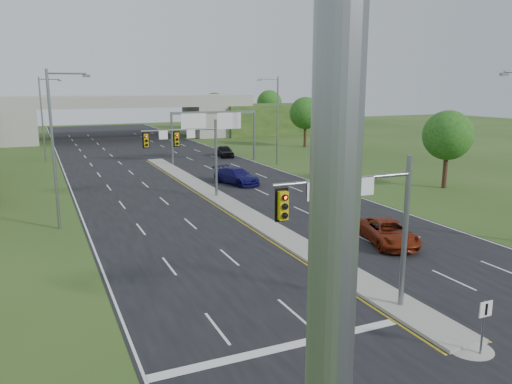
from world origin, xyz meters
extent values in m
plane|color=#294217|center=(0.00, 0.00, 0.00)|extent=(240.00, 240.00, 0.00)
cube|color=black|center=(0.00, 35.00, 0.01)|extent=(24.00, 160.00, 0.02)
cube|color=gray|center=(0.00, 23.00, 0.10)|extent=(2.00, 54.00, 0.16)
cone|color=gray|center=(0.00, -4.00, 0.10)|extent=(2.00, 2.00, 0.16)
cube|color=gold|center=(-1.15, 23.00, 0.03)|extent=(0.12, 54.00, 0.01)
cube|color=gold|center=(1.15, 23.00, 0.03)|extent=(0.12, 54.00, 0.01)
cube|color=silver|center=(-11.80, 35.00, 0.03)|extent=(0.12, 160.00, 0.01)
cube|color=silver|center=(11.80, 35.00, 0.03)|extent=(0.12, 160.00, 0.01)
cube|color=silver|center=(-6.50, -1.00, 0.03)|extent=(10.50, 0.50, 0.01)
cylinder|color=slate|center=(0.00, 0.00, 3.50)|extent=(0.24, 0.24, 7.00)
cylinder|color=slate|center=(-3.25, 0.00, 6.20)|extent=(6.50, 0.16, 0.16)
cube|color=#C5A70C|center=(-3.58, -0.25, 5.45)|extent=(0.35, 0.25, 1.10)
cube|color=#C5A70C|center=(-6.17, -0.25, 5.45)|extent=(0.35, 0.25, 1.10)
cube|color=black|center=(-3.58, -0.11, 5.45)|extent=(0.55, 0.04, 1.30)
cube|color=black|center=(-6.17, -0.11, 5.45)|extent=(0.55, 0.04, 1.30)
sphere|color=#FF0C05|center=(-3.58, -0.38, 5.80)|extent=(0.20, 0.20, 0.20)
sphere|color=#FF0C05|center=(-6.17, -0.38, 5.80)|extent=(0.20, 0.20, 0.20)
cube|color=white|center=(-4.68, -0.10, 5.85)|extent=(0.75, 0.04, 0.75)
cube|color=white|center=(-2.27, -0.10, 5.85)|extent=(0.75, 0.04, 0.75)
cylinder|color=slate|center=(0.00, 25.00, 3.50)|extent=(0.24, 0.24, 7.00)
cylinder|color=slate|center=(-3.25, 25.00, 6.20)|extent=(6.50, 0.16, 0.16)
cube|color=#C5A70C|center=(-3.58, 24.75, 5.45)|extent=(0.35, 0.25, 1.10)
cube|color=#C5A70C|center=(-6.17, 24.75, 5.45)|extent=(0.35, 0.25, 1.10)
cube|color=black|center=(-3.58, 24.89, 5.45)|extent=(0.55, 0.04, 1.30)
cube|color=black|center=(-6.17, 24.89, 5.45)|extent=(0.55, 0.04, 1.30)
sphere|color=#FF0C05|center=(-3.58, 24.62, 5.80)|extent=(0.20, 0.20, 0.20)
sphere|color=#FF0C05|center=(-6.17, 24.62, 5.80)|extent=(0.20, 0.20, 0.20)
cube|color=white|center=(-4.68, 24.90, 5.85)|extent=(0.75, 0.04, 0.75)
cube|color=white|center=(-2.27, 24.90, 5.85)|extent=(0.75, 0.04, 0.75)
cylinder|color=slate|center=(0.00, -4.50, 1.10)|extent=(0.08, 0.08, 2.20)
cube|color=white|center=(0.00, -4.55, 1.90)|extent=(0.60, 0.04, 0.60)
cube|color=black|center=(0.00, -4.58, 1.90)|extent=(0.10, 0.02, 0.45)
cylinder|color=slate|center=(1.20, 45.00, 3.30)|extent=(0.28, 0.28, 6.60)
cylinder|color=slate|center=(12.50, 45.00, 3.30)|extent=(0.28, 0.28, 6.60)
cube|color=slate|center=(6.85, 45.00, 6.50)|extent=(11.50, 0.35, 0.35)
cube|color=#0C5825|center=(4.00, 44.80, 5.40)|extent=(3.20, 0.08, 2.00)
cube|color=#0C5825|center=(8.80, 44.80, 5.40)|extent=(3.20, 0.08, 2.00)
cube|color=silver|center=(4.00, 44.75, 5.40)|extent=(3.30, 0.03, 2.10)
cube|color=silver|center=(8.80, 44.75, 5.40)|extent=(3.30, 0.03, 2.10)
cube|color=gray|center=(-17.00, 80.00, 3.00)|extent=(6.00, 12.00, 6.00)
cube|color=gray|center=(17.00, 80.00, 3.00)|extent=(6.00, 12.00, 6.00)
cube|color=#294217|center=(30.00, 80.00, 3.00)|extent=(20.00, 14.00, 6.00)
cube|color=gray|center=(0.00, 80.00, 6.60)|extent=(50.00, 12.00, 1.20)
cube|color=gray|center=(0.00, 74.20, 7.65)|extent=(50.00, 0.40, 0.90)
cube|color=gray|center=(0.00, 85.80, 7.65)|extent=(50.00, 0.40, 0.90)
cylinder|color=slate|center=(-13.50, 20.00, 5.50)|extent=(0.20, 0.20, 11.00)
cylinder|color=slate|center=(-12.25, 20.00, 10.70)|extent=(2.50, 0.12, 0.12)
cube|color=slate|center=(-11.00, 20.00, 10.55)|extent=(0.50, 0.25, 0.18)
cylinder|color=slate|center=(-13.50, 55.00, 5.50)|extent=(0.20, 0.20, 11.00)
cylinder|color=slate|center=(-12.25, 55.00, 10.70)|extent=(2.50, 0.12, 0.12)
cube|color=slate|center=(-11.00, 55.00, 10.55)|extent=(0.50, 0.25, 0.18)
cube|color=slate|center=(11.00, 5.00, 10.55)|extent=(0.50, 0.25, 0.18)
cylinder|color=slate|center=(13.50, 40.00, 5.50)|extent=(0.20, 0.20, 11.00)
cylinder|color=slate|center=(12.25, 40.00, 10.70)|extent=(2.50, 0.12, 0.12)
cube|color=slate|center=(11.00, 40.00, 10.55)|extent=(0.50, 0.25, 0.18)
cylinder|color=#382316|center=(22.00, 20.00, 2.00)|extent=(0.44, 0.44, 4.00)
sphere|color=#164712|center=(22.00, 20.00, 5.20)|extent=(4.80, 4.80, 4.80)
cylinder|color=#382316|center=(26.00, 55.00, 2.12)|extent=(0.44, 0.44, 4.25)
sphere|color=#164712|center=(26.00, 55.00, 5.53)|extent=(5.20, 5.20, 5.20)
cylinder|color=#382316|center=(24.00, 94.00, 2.12)|extent=(0.44, 0.44, 4.25)
sphere|color=#164712|center=(24.00, 94.00, 5.53)|extent=(5.60, 5.60, 5.60)
cylinder|color=#382316|center=(38.00, 94.00, 2.25)|extent=(0.44, 0.44, 4.50)
sphere|color=#164712|center=(38.00, 94.00, 5.85)|extent=(6.00, 6.00, 6.00)
imported|color=maroon|center=(5.47, 7.79, 0.78)|extent=(3.89, 5.93, 1.52)
imported|color=#0F0C4D|center=(3.97, 30.11, 0.84)|extent=(3.92, 6.11, 1.65)
imported|color=black|center=(9.87, 49.36, 0.81)|extent=(2.43, 4.84, 1.58)
camera|label=1|loc=(-14.55, -16.61, 9.90)|focal=35.00mm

